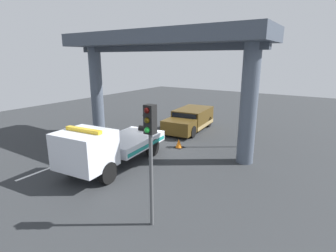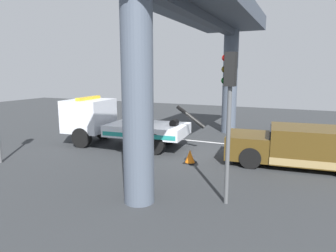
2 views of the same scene
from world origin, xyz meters
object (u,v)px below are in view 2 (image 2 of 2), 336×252
Objects in this scene: tow_truck_white at (113,122)px; traffic_light_near at (229,96)px; towed_van_green at (301,147)px; traffic_cone_orange at (190,157)px.

traffic_light_near is (-7.01, 4.60, 1.90)m from tow_truck_white.
tow_truck_white is 1.73× the size of traffic_light_near.
traffic_cone_orange is at bearing 19.22° from towed_van_green.
traffic_cone_orange is (4.16, 1.45, -0.51)m from towed_van_green.
tow_truck_white is at bearing -33.27° from traffic_light_near.
traffic_cone_orange is at bearing 163.86° from tow_truck_white.
traffic_light_near is at bearing 68.15° from towed_van_green.
tow_truck_white is 5.01m from traffic_cone_orange.
traffic_light_near reaches higher than tow_truck_white.
tow_truck_white is 1.37× the size of towed_van_green.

